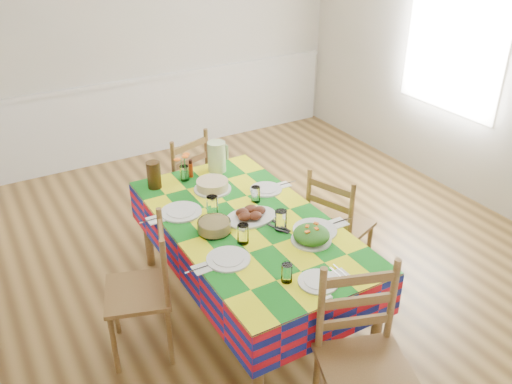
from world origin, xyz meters
The scene contains 23 objects.
room centered at (0.00, 0.00, 1.35)m, with size 4.58×5.08×2.78m.
wainscot centered at (0.00, 2.48, 0.49)m, with size 4.41×0.06×0.92m.
window_right centered at (2.23, 0.30, 1.50)m, with size 1.40×1.40×0.00m, color white.
dining_table centered at (-0.51, -0.53, 0.67)m, with size 1.04×1.93×0.75m.
setting_near_head centered at (-0.53, -1.27, 0.78)m, with size 0.38×0.26×0.11m.
setting_left_near centered at (-0.78, -0.81, 0.78)m, with size 0.49×0.29×0.13m.
setting_left_far centered at (-0.80, -0.24, 0.78)m, with size 0.53×0.31×0.14m.
setting_right_near centered at (-0.25, -0.81, 0.78)m, with size 0.55×0.32×0.14m.
setting_right_far centered at (-0.22, -0.24, 0.78)m, with size 0.46×0.26×0.12m.
meat_platter centered at (-0.47, -0.50, 0.78)m, with size 0.37×0.26×0.07m.
salad_platter centered at (-0.27, -0.94, 0.79)m, with size 0.26×0.26×0.11m.
pasta_bowl centered at (-0.76, -0.53, 0.79)m, with size 0.22×0.22×0.08m.
cake centered at (-0.52, 0.00, 0.79)m, with size 0.28×0.28×0.08m.
serving_utensils centered at (-0.38, -0.65, 0.75)m, with size 0.13×0.30×0.01m.
flower_vase centered at (-0.64, 0.25, 0.85)m, with size 0.14×0.12×0.23m.
hot_sauce centered at (-0.57, 0.28, 0.82)m, with size 0.03×0.03×0.15m, color #B92F0E.
green_pitcher centered at (-0.34, 0.28, 0.87)m, with size 0.14×0.14×0.25m, color #B1CC90.
tea_pitcher centered at (-0.88, 0.26, 0.86)m, with size 0.10×0.10×0.21m, color black.
name_card centered at (-0.54, -1.46, 0.76)m, with size 0.07×0.02×0.02m, color silver.
chair_near centered at (-0.50, -1.74, 0.52)m, with size 0.59×0.57×1.05m.
chair_far centered at (-0.50, 0.68, 0.48)m, with size 0.54×0.53×0.98m.
chair_left centered at (-1.28, -0.54, 0.48)m, with size 0.52×0.53×0.97m.
chair_right centered at (0.26, -0.55, 0.47)m, with size 0.53×0.54×0.96m.
Camera 1 is at (-2.04, -3.27, 2.70)m, focal length 38.00 mm.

